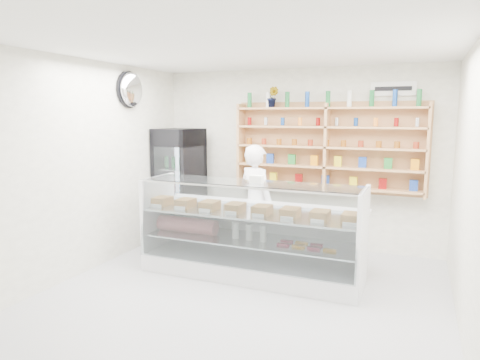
% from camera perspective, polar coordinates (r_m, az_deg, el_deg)
% --- Properties ---
extents(room, '(5.00, 5.00, 5.00)m').
position_cam_1_polar(room, '(4.53, -0.76, 0.03)').
color(room, '#98999D').
rests_on(room, ground).
extents(display_counter, '(2.85, 0.85, 1.24)m').
position_cam_1_polar(display_counter, '(5.64, 1.47, -9.26)').
color(display_counter, white).
rests_on(display_counter, floor).
extents(shop_worker, '(0.72, 0.62, 1.66)m').
position_cam_1_polar(shop_worker, '(6.20, 2.13, -2.95)').
color(shop_worker, white).
rests_on(shop_worker, floor).
extents(drinks_cooler, '(0.74, 0.73, 1.86)m').
position_cam_1_polar(drinks_cooler, '(7.17, -8.07, -0.62)').
color(drinks_cooler, black).
rests_on(drinks_cooler, floor).
extents(wall_shelving, '(2.84, 0.28, 1.33)m').
position_cam_1_polar(wall_shelving, '(6.59, 11.46, 4.27)').
color(wall_shelving, tan).
rests_on(wall_shelving, back_wall).
extents(potted_plant, '(0.18, 0.14, 0.32)m').
position_cam_1_polar(potted_plant, '(6.80, 4.38, 10.97)').
color(potted_plant, '#1E6626').
rests_on(potted_plant, wall_shelving).
extents(security_mirror, '(0.15, 0.50, 0.50)m').
position_cam_1_polar(security_mirror, '(6.63, -14.24, 11.61)').
color(security_mirror, silver).
rests_on(security_mirror, left_wall).
extents(wall_sign, '(0.62, 0.03, 0.20)m').
position_cam_1_polar(wall_sign, '(6.60, 19.75, 11.39)').
color(wall_sign, white).
rests_on(wall_sign, back_wall).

